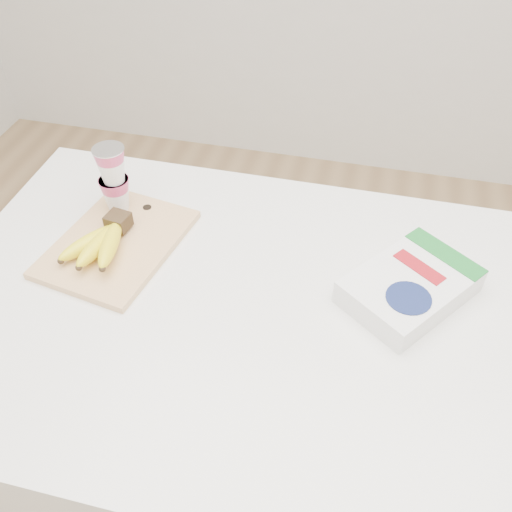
# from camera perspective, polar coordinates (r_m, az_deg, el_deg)

# --- Properties ---
(room) EXTENTS (4.00, 4.00, 4.00)m
(room) POSITION_cam_1_polar(r_m,az_deg,el_deg) (0.87, -0.18, 11.62)
(room) COLOR tan
(room) RESTS_ON ground
(table) EXTENTS (1.29, 0.86, 0.97)m
(table) POSITION_cam_1_polar(r_m,az_deg,el_deg) (1.52, -0.11, -17.39)
(table) COLOR white
(table) RESTS_ON ground
(cutting_board) EXTENTS (0.29, 0.36, 0.02)m
(cutting_board) POSITION_cam_1_polar(r_m,az_deg,el_deg) (1.27, -13.69, 1.24)
(cutting_board) COLOR #E6BF7E
(cutting_board) RESTS_ON table
(bananas) EXTENTS (0.14, 0.19, 0.06)m
(bananas) POSITION_cam_1_polar(r_m,az_deg,el_deg) (1.24, -15.20, 1.45)
(bananas) COLOR #382816
(bananas) RESTS_ON cutting_board
(yogurt_stack) EXTENTS (0.07, 0.07, 0.16)m
(yogurt_stack) POSITION_cam_1_polar(r_m,az_deg,el_deg) (1.30, -14.09, 7.64)
(yogurt_stack) COLOR white
(yogurt_stack) RESTS_ON cutting_board
(cereal_box) EXTENTS (0.29, 0.30, 0.06)m
(cereal_box) POSITION_cam_1_polar(r_m,az_deg,el_deg) (1.16, 15.14, -2.94)
(cereal_box) COLOR white
(cereal_box) RESTS_ON table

